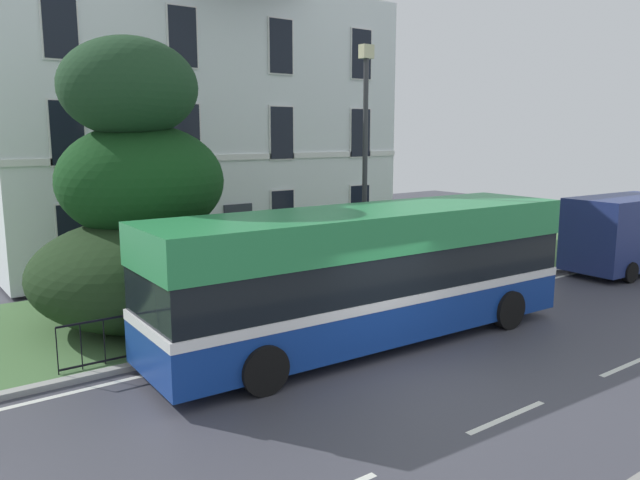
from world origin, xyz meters
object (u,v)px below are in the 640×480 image
object	(u,v)px
street_lamp_post	(365,158)
litter_bin	(410,272)
georgian_townhouse	(175,104)
white_panel_van	(629,233)
evergreen_tree	(139,215)
single_decker_bus	(370,273)

from	to	relation	value
street_lamp_post	litter_bin	size ratio (longest dim) A/B	6.13
georgian_townhouse	white_panel_van	distance (m)	17.74
georgian_townhouse	litter_bin	world-z (taller)	georgian_townhouse
georgian_townhouse	evergreen_tree	bearing A→B (deg)	-118.63
litter_bin	white_panel_van	bearing A→B (deg)	-14.50
street_lamp_post	evergreen_tree	bearing A→B (deg)	163.80
georgian_townhouse	single_decker_bus	xyz separation A→B (m)	(-1.35, -13.61, -4.28)
evergreen_tree	street_lamp_post	distance (m)	6.18
georgian_townhouse	white_panel_van	world-z (taller)	georgian_townhouse
evergreen_tree	street_lamp_post	world-z (taller)	street_lamp_post
evergreen_tree	litter_bin	size ratio (longest dim) A/B	6.14
white_panel_van	street_lamp_post	size ratio (longest dim) A/B	0.82
single_decker_bus	street_lamp_post	bearing A→B (deg)	53.63
single_decker_bus	litter_bin	world-z (taller)	single_decker_bus
evergreen_tree	white_panel_van	bearing A→B (deg)	-14.46
georgian_townhouse	evergreen_tree	world-z (taller)	georgian_townhouse
evergreen_tree	litter_bin	world-z (taller)	evergreen_tree
white_panel_van	litter_bin	size ratio (longest dim) A/B	5.02
white_panel_van	litter_bin	xyz separation A→B (m)	(-8.36, 2.16, -0.65)
evergreen_tree	single_decker_bus	bearing A→B (deg)	-49.06
single_decker_bus	street_lamp_post	world-z (taller)	street_lamp_post
evergreen_tree	white_panel_van	world-z (taller)	evergreen_tree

